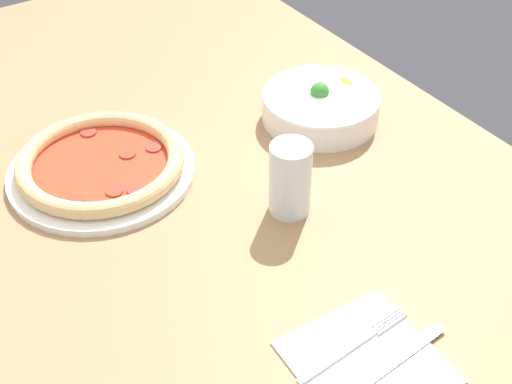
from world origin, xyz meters
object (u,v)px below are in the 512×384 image
Objects in this scene: pizza at (101,165)px; bowl at (321,105)px; fork at (352,346)px; glass at (290,179)px; knife at (372,376)px.

pizza is 1.44× the size of bowl.
glass is at bearing 66.49° from fork.
pizza is at bearing -99.47° from bowl.
glass reaches higher than fork.
glass is at bearing -47.95° from bowl.
pizza reaches higher than fork.
pizza is 1.67× the size of fork.
fork is (0.41, -0.27, -0.02)m from bowl.
bowl reaches higher than fork.
pizza is 2.56× the size of glass.
glass reaches higher than knife.
bowl is at bearing 54.40° from knife.
glass reaches higher than pizza.
bowl is 1.16× the size of fork.
glass is (-0.29, 0.09, 0.05)m from knife.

